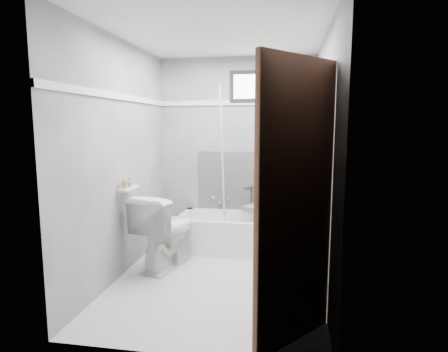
% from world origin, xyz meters
% --- Properties ---
extents(floor, '(2.60, 2.60, 0.00)m').
position_xyz_m(floor, '(0.00, 0.00, 0.00)').
color(floor, silver).
rests_on(floor, ground).
extents(ceiling, '(2.60, 2.60, 0.00)m').
position_xyz_m(ceiling, '(0.00, 0.00, 2.40)').
color(ceiling, silver).
rests_on(ceiling, floor).
extents(wall_back, '(2.00, 0.02, 2.40)m').
position_xyz_m(wall_back, '(0.00, 1.30, 1.20)').
color(wall_back, slate).
rests_on(wall_back, floor).
extents(wall_front, '(2.00, 0.02, 2.40)m').
position_xyz_m(wall_front, '(0.00, -1.30, 1.20)').
color(wall_front, slate).
rests_on(wall_front, floor).
extents(wall_left, '(0.02, 2.60, 2.40)m').
position_xyz_m(wall_left, '(-1.00, 0.00, 1.20)').
color(wall_left, slate).
rests_on(wall_left, floor).
extents(wall_right, '(0.02, 2.60, 2.40)m').
position_xyz_m(wall_right, '(1.00, 0.00, 1.20)').
color(wall_right, slate).
rests_on(wall_right, floor).
extents(bathtub, '(1.50, 0.70, 0.42)m').
position_xyz_m(bathtub, '(0.09, 0.93, 0.21)').
color(bathtub, white).
rests_on(bathtub, floor).
extents(office_chair, '(0.74, 0.74, 0.94)m').
position_xyz_m(office_chair, '(0.43, 0.98, 0.59)').
color(office_chair, slate).
rests_on(office_chair, bathtub).
extents(toilet, '(0.64, 0.90, 0.80)m').
position_xyz_m(toilet, '(-0.62, 0.23, 0.40)').
color(toilet, white).
rests_on(toilet, floor).
extents(door, '(0.78, 0.78, 2.00)m').
position_xyz_m(door, '(0.98, -1.28, 1.00)').
color(door, '#55311F').
rests_on(door, floor).
extents(window, '(0.66, 0.04, 0.40)m').
position_xyz_m(window, '(0.25, 1.29, 2.02)').
color(window, black).
rests_on(window, wall_back).
extents(backerboard, '(1.50, 0.02, 0.78)m').
position_xyz_m(backerboard, '(0.25, 1.29, 0.80)').
color(backerboard, '#4C4C4F').
rests_on(backerboard, wall_back).
extents(trim_back, '(2.00, 0.02, 0.06)m').
position_xyz_m(trim_back, '(0.00, 1.29, 1.82)').
color(trim_back, white).
rests_on(trim_back, wall_back).
extents(trim_left, '(0.02, 2.60, 0.06)m').
position_xyz_m(trim_left, '(-0.99, 0.00, 1.82)').
color(trim_left, white).
rests_on(trim_left, wall_left).
extents(pole, '(0.02, 0.41, 1.92)m').
position_xyz_m(pole, '(-0.14, 1.06, 1.05)').
color(pole, silver).
rests_on(pole, bathtub).
extents(shelf, '(0.10, 0.32, 0.02)m').
position_xyz_m(shelf, '(-0.93, -0.00, 0.90)').
color(shelf, silver).
rests_on(shelf, wall_left).
extents(soap_bottle_a, '(0.06, 0.06, 0.12)m').
position_xyz_m(soap_bottle_a, '(-0.94, -0.08, 0.97)').
color(soap_bottle_a, '#A88654').
rests_on(soap_bottle_a, shelf).
extents(soap_bottle_b, '(0.10, 0.10, 0.09)m').
position_xyz_m(soap_bottle_b, '(-0.94, 0.06, 0.96)').
color(soap_bottle_b, teal).
rests_on(soap_bottle_b, shelf).
extents(faucet, '(0.26, 0.10, 0.16)m').
position_xyz_m(faucet, '(-0.20, 1.27, 0.55)').
color(faucet, silver).
rests_on(faucet, wall_back).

